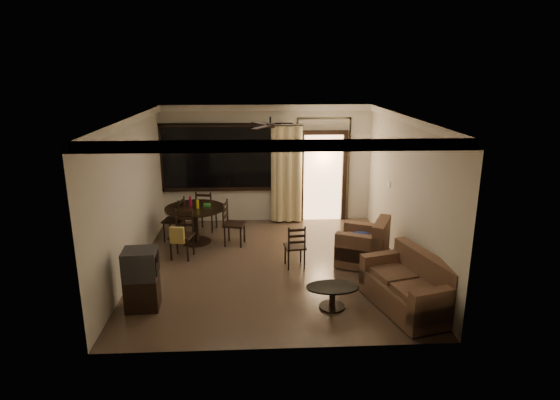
{
  "coord_description": "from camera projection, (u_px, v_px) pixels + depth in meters",
  "views": [
    {
      "loc": [
        -0.26,
        -8.22,
        3.63
      ],
      "look_at": [
        0.18,
        0.2,
        1.23
      ],
      "focal_mm": 30.0,
      "sensor_mm": 36.0,
      "label": 1
    }
  ],
  "objects": [
    {
      "name": "ground",
      "position": [
        271.0,
        265.0,
        8.9
      ],
      "size": [
        5.5,
        5.5,
        0.0
      ],
      "primitive_type": "plane",
      "color": "#7F6651",
      "rests_on": "ground"
    },
    {
      "name": "sofa",
      "position": [
        411.0,
        288.0,
        7.23
      ],
      "size": [
        1.23,
        1.75,
        0.84
      ],
      "rotation": [
        0.0,
        0.0,
        0.27
      ],
      "color": "#422A1E",
      "rests_on": "ground"
    },
    {
      "name": "dining_chair_south",
      "position": [
        182.0,
        243.0,
        9.17
      ],
      "size": [
        0.5,
        0.54,
        0.95
      ],
      "rotation": [
        0.0,
        0.0,
        -0.2
      ],
      "color": "black",
      "rests_on": "ground"
    },
    {
      "name": "dining_table",
      "position": [
        195.0,
        215.0,
        9.9
      ],
      "size": [
        1.26,
        1.26,
        1.0
      ],
      "rotation": [
        0.0,
        0.0,
        -0.2
      ],
      "color": "black",
      "rests_on": "ground"
    },
    {
      "name": "side_chair",
      "position": [
        295.0,
        254.0,
        8.77
      ],
      "size": [
        0.42,
        0.42,
        0.84
      ],
      "rotation": [
        0.0,
        0.0,
        3.28
      ],
      "color": "black",
      "rests_on": "ground"
    },
    {
      "name": "dining_chair_east",
      "position": [
        234.0,
        232.0,
        9.87
      ],
      "size": [
        0.5,
        0.5,
        0.95
      ],
      "rotation": [
        0.0,
        0.0,
        1.37
      ],
      "color": "black",
      "rests_on": "ground"
    },
    {
      "name": "dining_chair_west",
      "position": [
        175.0,
        228.0,
        10.13
      ],
      "size": [
        0.5,
        0.5,
        0.95
      ],
      "rotation": [
        0.0,
        0.0,
        -1.77
      ],
      "color": "black",
      "rests_on": "ground"
    },
    {
      "name": "tv_cabinet",
      "position": [
        142.0,
        279.0,
        7.2
      ],
      "size": [
        0.54,
        0.49,
        0.97
      ],
      "rotation": [
        0.0,
        0.0,
        0.07
      ],
      "color": "black",
      "rests_on": "ground"
    },
    {
      "name": "coffee_table",
      "position": [
        332.0,
        293.0,
        7.27
      ],
      "size": [
        0.83,
        0.5,
        0.36
      ],
      "rotation": [
        0.0,
        0.0,
        0.03
      ],
      "color": "black",
      "rests_on": "ground"
    },
    {
      "name": "dining_chair_north",
      "position": [
        207.0,
        218.0,
        10.74
      ],
      "size": [
        0.5,
        0.5,
        0.95
      ],
      "rotation": [
        0.0,
        0.0,
        2.94
      ],
      "color": "black",
      "rests_on": "ground"
    },
    {
      "name": "armchair",
      "position": [
        365.0,
        246.0,
        8.86
      ],
      "size": [
        1.16,
        1.16,
        0.88
      ],
      "rotation": [
        0.0,
        0.0,
        -0.43
      ],
      "color": "#422A1E",
      "rests_on": "ground"
    },
    {
      "name": "room_shell",
      "position": [
        295.0,
        153.0,
        10.13
      ],
      "size": [
        5.5,
        6.7,
        5.5
      ],
      "color": "beige",
      "rests_on": "ground"
    }
  ]
}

